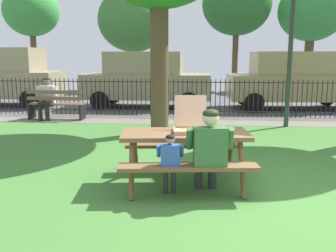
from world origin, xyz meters
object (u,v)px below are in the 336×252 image
Objects in this scene: picnic_table_foreground at (185,144)px; person_on_park_bench at (46,97)px; child_at_table at (170,159)px; far_tree_left at (31,12)px; adult_at_table at (209,149)px; park_bench_left at (56,105)px; far_tree_midleft at (133,20)px; far_tree_midright at (312,12)px; far_tree_center at (237,4)px; pizza_box_open at (190,125)px; parked_car_left at (147,79)px; lamp_post_walkway at (292,18)px; parked_car_center at (293,80)px.

picnic_table_foreground is 1.64× the size of person_on_park_bench.
far_tree_left reaches higher than child_at_table.
picnic_table_foreground is 17.97m from far_tree_left.
adult_at_table is 0.74× the size of park_bench_left.
far_tree_midright is at bearing -0.00° from far_tree_midleft.
adult_at_table is 18.52m from far_tree_left.
far_tree_center is at bearing 59.23° from park_bench_left.
pizza_box_open reaches higher than picnic_table_foreground.
pizza_box_open is at bearing 69.46° from child_at_table.
far_tree_left is at bearing 120.62° from picnic_table_foreground.
person_on_park_bench is (-4.21, 5.21, 0.06)m from picnic_table_foreground.
parked_car_left reaches higher than picnic_table_foreground.
parked_car_left is (2.25, 2.71, 0.59)m from park_bench_left.
far_tree_left reaches higher than picnic_table_foreground.
person_on_park_bench reaches higher than park_bench_left.
pizza_box_open is 5.45m from lamp_post_walkway.
child_at_table is 0.16× the size of far_tree_left.
child_at_table reaches higher than picnic_table_foreground.
adult_at_table is 16.89m from far_tree_midright.
far_tree_center is (-0.43, 10.54, 1.64)m from lamp_post_walkway.
far_tree_midright reaches higher than park_bench_left.
lamp_post_walkway is at bearing -38.56° from parked_car_left.
far_tree_left is (-8.97, 15.16, 3.52)m from picnic_table_foreground.
parked_car_left is at bearing 102.55° from pizza_box_open.
far_tree_left is (-12.33, 7.26, 3.11)m from parked_car_center.
lamp_post_walkway is 11.13m from far_tree_midright.
child_at_table is 6.21m from lamp_post_walkway.
park_bench_left is 0.35× the size of lamp_post_walkway.
parked_car_center is (3.36, 7.91, 0.41)m from picnic_table_foreground.
picnic_table_foreground is 6.51m from park_bench_left.
far_tree_left is at bearing 115.60° from person_on_park_bench.
pizza_box_open is 0.13× the size of lamp_post_walkway.
person_on_park_bench is at bearing 125.01° from child_at_table.
far_tree_midright reaches higher than parked_car_left.
parked_car_left is 0.99× the size of parked_car_center.
far_tree_center is at bearing 83.84° from adult_at_table.
far_tree_midright is (3.35, 10.54, 1.23)m from lamp_post_walkway.
lamp_post_walkway is 0.85× the size of far_tree_midleft.
child_at_table is at bearing -79.94° from parked_car_left.
park_bench_left is at bearing 174.89° from lamp_post_walkway.
picnic_table_foreground is 8.09m from parked_car_left.
adult_at_table reaches higher than park_bench_left.
far_tree_center reaches higher than far_tree_midright.
adult_at_table is 0.26× the size of lamp_post_walkway.
child_at_table is at bearing -116.86° from lamp_post_walkway.
parked_car_left reaches higher than person_on_park_bench.
person_on_park_bench is 0.20× the size of far_tree_center.
lamp_post_walkway is at bearing -105.48° from parked_car_center.
far_tree_center is at bearing 57.97° from person_on_park_bench.
picnic_table_foreground is 1.22× the size of park_bench_left.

